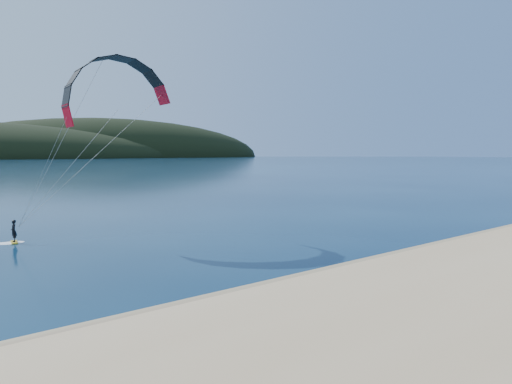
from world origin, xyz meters
The scene contains 3 objects.
ground centered at (0.00, 0.00, 0.00)m, with size 1800.00×1800.00×0.00m, color #071D35.
wet_sand centered at (0.00, 4.50, 0.05)m, with size 220.00×2.50×0.10m.
kitesurfer_near centered at (0.09, 24.46, 11.39)m, with size 23.95×6.56×15.36m.
Camera 1 is at (-13.31, -13.92, 7.72)m, focal length 30.04 mm.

